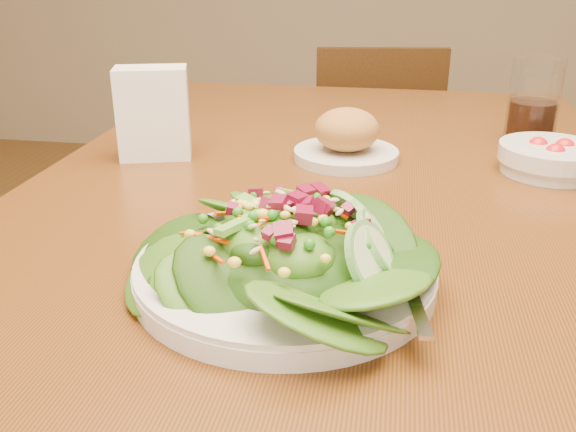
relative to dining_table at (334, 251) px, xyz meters
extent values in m
cube|color=brown|center=(0.00, 0.00, 0.08)|extent=(0.90, 1.40, 0.04)
cylinder|color=black|center=(-0.39, 0.64, -0.29)|extent=(0.07, 0.07, 0.71)
cylinder|color=black|center=(0.39, 0.64, -0.29)|extent=(0.07, 0.07, 0.71)
cube|color=black|center=(0.01, 1.10, -0.26)|extent=(0.42, 0.42, 0.04)
cylinder|color=black|center=(0.14, 1.28, -0.47)|extent=(0.04, 0.04, 0.37)
cylinder|color=black|center=(-0.18, 1.24, -0.47)|extent=(0.04, 0.04, 0.37)
cylinder|color=black|center=(0.19, 0.96, -0.47)|extent=(0.04, 0.04, 0.37)
cylinder|color=black|center=(-0.13, 0.92, -0.47)|extent=(0.04, 0.04, 0.37)
cube|color=black|center=(0.03, 0.92, -0.04)|extent=(0.36, 0.08, 0.41)
cylinder|color=silver|center=(-0.02, -0.29, 0.11)|extent=(0.31, 0.31, 0.02)
ellipsoid|color=black|center=(-0.02, -0.29, 0.14)|extent=(0.21, 0.21, 0.05)
cube|color=silver|center=(0.11, -0.32, 0.12)|extent=(0.05, 0.18, 0.01)
cylinder|color=silver|center=(0.00, 0.13, 0.11)|extent=(0.17, 0.17, 0.02)
ellipsoid|color=#A8722C|center=(0.00, 0.13, 0.15)|extent=(0.10, 0.10, 0.07)
cylinder|color=silver|center=(0.31, 0.12, 0.12)|extent=(0.15, 0.15, 0.04)
sphere|color=red|center=(0.33, 0.13, 0.14)|extent=(0.03, 0.03, 0.03)
sphere|color=red|center=(0.29, 0.13, 0.14)|extent=(0.03, 0.03, 0.03)
sphere|color=red|center=(0.31, 0.10, 0.14)|extent=(0.03, 0.03, 0.03)
cylinder|color=silver|center=(0.31, 0.28, 0.18)|extent=(0.08, 0.08, 0.15)
cylinder|color=black|center=(0.31, 0.28, 0.14)|extent=(0.08, 0.08, 0.07)
cube|color=white|center=(-0.30, 0.09, 0.17)|extent=(0.12, 0.09, 0.14)
cube|color=white|center=(-0.30, 0.09, 0.18)|extent=(0.10, 0.07, 0.12)
camera|label=1|loc=(0.08, -0.86, 0.42)|focal=40.00mm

